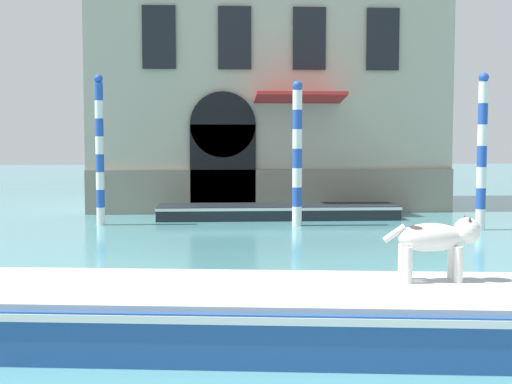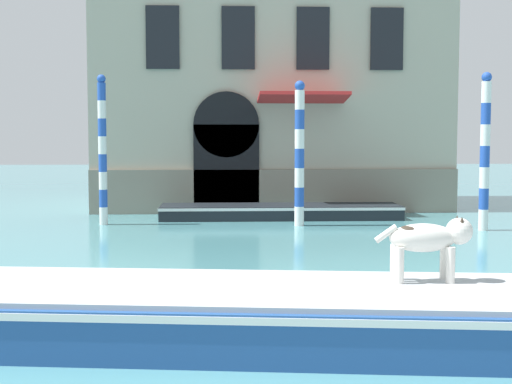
{
  "view_description": "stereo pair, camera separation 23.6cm",
  "coord_description": "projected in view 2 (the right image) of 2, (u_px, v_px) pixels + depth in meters",
  "views": [
    {
      "loc": [
        -1.43,
        -1.34,
        2.38
      ],
      "look_at": [
        -0.4,
        13.75,
        1.2
      ],
      "focal_mm": 50.0,
      "sensor_mm": 36.0,
      "label": 1
    },
    {
      "loc": [
        -1.2,
        -1.35,
        2.38
      ],
      "look_at": [
        -0.4,
        13.75,
        1.2
      ],
      "focal_mm": 50.0,
      "sensor_mm": 36.0,
      "label": 2
    }
  ],
  "objects": [
    {
      "name": "mooring_pole_0",
      "position": [
        485.0,
        151.0,
        17.94
      ],
      "size": [
        0.25,
        0.25,
        3.99
      ],
      "color": "white",
      "rests_on": "ground_plane"
    },
    {
      "name": "boat_foreground",
      "position": [
        232.0,
        311.0,
        8.31
      ],
      "size": [
        8.71,
        3.29,
        0.64
      ],
      "rotation": [
        0.0,
        0.0,
        -0.12
      ],
      "color": "#234C8C",
      "rests_on": "ground_plane"
    },
    {
      "name": "boat_moored_near_palazzo",
      "position": [
        280.0,
        211.0,
        20.72
      ],
      "size": [
        6.98,
        1.61,
        0.4
      ],
      "rotation": [
        0.0,
        0.0,
        -0.01
      ],
      "color": "black",
      "rests_on": "ground_plane"
    },
    {
      "name": "palazzo_left",
      "position": [
        269.0,
        0.0,
        24.62
      ],
      "size": [
        11.45,
        7.4,
        14.23
      ],
      "color": "#B2A893",
      "rests_on": "ground_plane"
    },
    {
      "name": "dog_on_deck",
      "position": [
        430.0,
        239.0,
        8.52
      ],
      "size": [
        1.19,
        0.35,
        0.79
      ],
      "rotation": [
        0.0,
        0.0,
        -0.01
      ],
      "color": "silver",
      "rests_on": "boat_foreground"
    },
    {
      "name": "mooring_pole_1",
      "position": [
        103.0,
        149.0,
        19.12
      ],
      "size": [
        0.23,
        0.23,
        4.03
      ],
      "color": "white",
      "rests_on": "ground_plane"
    },
    {
      "name": "mooring_pole_2",
      "position": [
        299.0,
        153.0,
        18.91
      ],
      "size": [
        0.27,
        0.27,
        3.85
      ],
      "color": "white",
      "rests_on": "ground_plane"
    }
  ]
}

